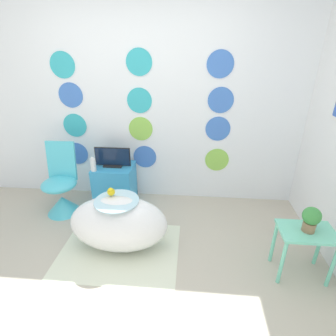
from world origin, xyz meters
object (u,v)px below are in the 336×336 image
(vase, at_px, (93,165))
(bathtub, at_px, (119,223))
(tv, at_px, (113,158))
(chair, at_px, (61,193))
(potted_plant_left, at_px, (311,218))

(vase, bearing_deg, bathtub, -55.57)
(tv, distance_m, vase, 0.25)
(bathtub, height_order, chair, chair)
(chair, bearing_deg, tv, 25.32)
(vase, bearing_deg, potted_plant_left, -22.21)
(potted_plant_left, bearing_deg, bathtub, 173.35)
(chair, height_order, tv, chair)
(tv, bearing_deg, chair, -154.68)
(bathtub, relative_size, potted_plant_left, 4.34)
(tv, relative_size, vase, 2.55)
(chair, distance_m, potted_plant_left, 2.68)
(vase, height_order, potted_plant_left, potted_plant_left)
(bathtub, height_order, tv, tv)
(bathtub, distance_m, chair, 1.03)
(vase, bearing_deg, tv, 38.69)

